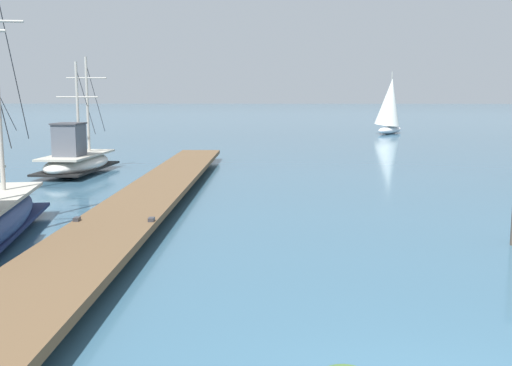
% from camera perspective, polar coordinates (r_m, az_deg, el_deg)
% --- Properties ---
extents(floating_dock, '(2.07, 24.16, 0.53)m').
position_cam_1_polar(floating_dock, '(17.87, -9.42, -0.67)').
color(floating_dock, brown).
rests_on(floating_dock, ground).
extents(fishing_boat_1, '(2.15, 5.88, 4.65)m').
position_cam_1_polar(fishing_boat_1, '(24.98, -16.53, 2.12)').
color(fishing_boat_1, silver).
rests_on(fishing_boat_1, ground).
extents(distant_sailboat, '(3.14, 3.87, 4.91)m').
position_cam_1_polar(distant_sailboat, '(49.53, 12.46, 7.07)').
color(distant_sailboat, silver).
rests_on(distant_sailboat, ground).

